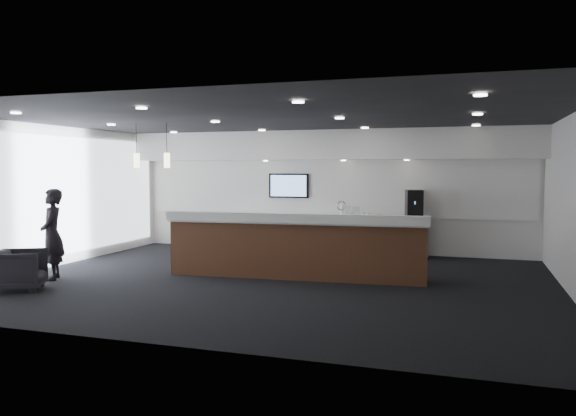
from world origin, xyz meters
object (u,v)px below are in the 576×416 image
(service_counter, at_px, (296,247))
(armchair, at_px, (20,270))
(lounge_guest, at_px, (52,234))
(coffee_machine, at_px, (414,204))

(service_counter, relative_size, armchair, 6.52)
(armchair, distance_m, lounge_guest, 1.08)
(armchair, bearing_deg, lounge_guest, -21.05)
(service_counter, bearing_deg, coffee_machine, 54.82)
(lounge_guest, bearing_deg, coffee_machine, 94.61)
(armchair, bearing_deg, coffee_machine, -75.75)
(coffee_machine, distance_m, armchair, 8.39)
(coffee_machine, height_order, lounge_guest, lounge_guest)
(service_counter, relative_size, coffee_machine, 7.85)
(service_counter, xyz_separation_m, lounge_guest, (-4.29, -1.61, 0.28))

